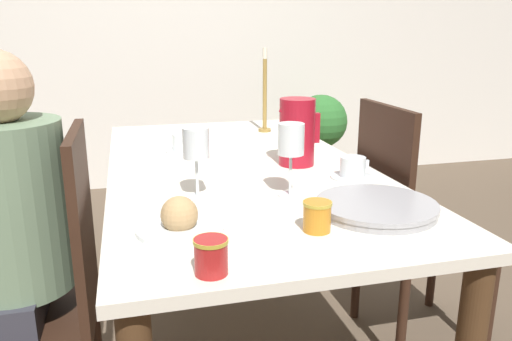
{
  "coord_description": "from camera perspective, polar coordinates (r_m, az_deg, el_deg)",
  "views": [
    {
      "loc": [
        -0.38,
        -1.7,
        1.2
      ],
      "look_at": [
        0.0,
        -0.26,
        0.78
      ],
      "focal_mm": 35.0,
      "sensor_mm": 36.0,
      "label": 1
    }
  ],
  "objects": [
    {
      "name": "wine_glass_juice",
      "position": [
        1.43,
        4.02,
        3.12
      ],
      "size": [
        0.08,
        0.08,
        0.22
      ],
      "color": "white",
      "rests_on": "dining_table"
    },
    {
      "name": "potted_plant",
      "position": [
        3.81,
        7.37,
        4.6
      ],
      "size": [
        0.4,
        0.4,
        0.75
      ],
      "color": "#A8603D",
      "rests_on": "ground_plane"
    },
    {
      "name": "dining_table",
      "position": [
        1.83,
        -2.08,
        -2.29
      ],
      "size": [
        0.9,
        1.76,
        0.73
      ],
      "color": "silver",
      "rests_on": "ground_plane"
    },
    {
      "name": "ground_plane",
      "position": [
        2.12,
        -1.9,
        -18.91
      ],
      "size": [
        20.0,
        20.0,
        0.0
      ],
      "primitive_type": "plane",
      "color": "brown"
    },
    {
      "name": "chair_person_side",
      "position": [
        1.56,
        -22.96,
        -12.84
      ],
      "size": [
        0.42,
        0.42,
        0.95
      ],
      "rotation": [
        0.0,
        0.0,
        1.57
      ],
      "color": "#331E14",
      "rests_on": "ground_plane"
    },
    {
      "name": "serving_tray",
      "position": [
        1.37,
        13.58,
        -4.08
      ],
      "size": [
        0.32,
        0.32,
        0.03
      ],
      "color": "#9E9EA3",
      "rests_on": "dining_table"
    },
    {
      "name": "jam_jar_red",
      "position": [
        1.0,
        -5.17,
        -9.57
      ],
      "size": [
        0.07,
        0.07,
        0.07
      ],
      "color": "#A81E1E",
      "rests_on": "dining_table"
    },
    {
      "name": "wall_back",
      "position": [
        4.0,
        -9.64,
        16.85
      ],
      "size": [
        10.0,
        0.06,
        2.6
      ],
      "color": "silver",
      "rests_on": "ground_plane"
    },
    {
      "name": "bread_plate",
      "position": [
        1.22,
        -8.73,
        -5.66
      ],
      "size": [
        0.21,
        0.21,
        0.09
      ],
      "color": "silver",
      "rests_on": "dining_table"
    },
    {
      "name": "jam_jar_amber",
      "position": [
        1.21,
        7.0,
        -5.07
      ],
      "size": [
        0.07,
        0.07,
        0.07
      ],
      "color": "#C67A1E",
      "rests_on": "dining_table"
    },
    {
      "name": "teacup_near_person",
      "position": [
        1.66,
        10.99,
        0.16
      ],
      "size": [
        0.14,
        0.14,
        0.07
      ],
      "color": "silver",
      "rests_on": "dining_table"
    },
    {
      "name": "wine_glass_water",
      "position": [
        1.42,
        -6.87,
        2.77
      ],
      "size": [
        0.08,
        0.08,
        0.21
      ],
      "color": "white",
      "rests_on": "dining_table"
    },
    {
      "name": "candlestick_tall",
      "position": [
        2.39,
        1.01,
        8.23
      ],
      "size": [
        0.06,
        0.06,
        0.39
      ],
      "color": "olive",
      "rests_on": "dining_table"
    },
    {
      "name": "chair_opposite",
      "position": [
        2.0,
        16.91,
        -5.87
      ],
      "size": [
        0.42,
        0.42,
        0.95
      ],
      "rotation": [
        0.0,
        0.0,
        -1.57
      ],
      "color": "#331E14",
      "rests_on": "ground_plane"
    },
    {
      "name": "teacup_across",
      "position": [
        2.02,
        -8.35,
        3.02
      ],
      "size": [
        0.14,
        0.14,
        0.07
      ],
      "color": "silver",
      "rests_on": "dining_table"
    },
    {
      "name": "person_seated",
      "position": [
        1.51,
        -27.19,
        -6.2
      ],
      "size": [
        0.39,
        0.41,
        1.16
      ],
      "rotation": [
        0.0,
        0.0,
        1.57
      ],
      "color": "#33333D",
      "rests_on": "ground_plane"
    },
    {
      "name": "red_pitcher",
      "position": [
        1.79,
        4.71,
        4.44
      ],
      "size": [
        0.15,
        0.13,
        0.24
      ],
      "color": "#A31423",
      "rests_on": "dining_table"
    }
  ]
}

